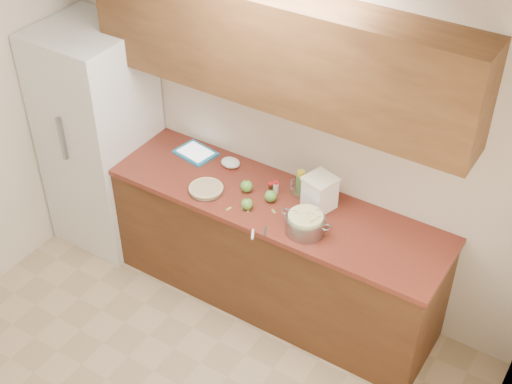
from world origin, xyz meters
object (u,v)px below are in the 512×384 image
Objects in this scene: tablet at (196,153)px; flour_canister at (320,192)px; colander at (305,223)px; pie at (206,189)px.

flour_canister is at bearing 7.17° from tablet.
colander is 0.28m from flour_canister.
colander is 1.47× the size of flour_canister.
colander is 1.11× the size of tablet.
flour_canister reaches higher than pie.
pie is at bearing -179.63° from colander.
flour_canister reaches higher than tablet.
flour_canister is at bearing 20.37° from pie.
flour_canister is (-0.04, 0.27, 0.06)m from colander.
tablet is (-1.10, 0.32, -0.05)m from colander.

